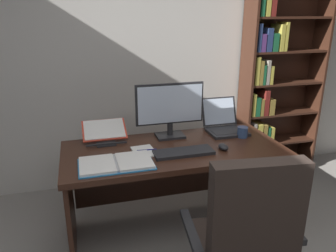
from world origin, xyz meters
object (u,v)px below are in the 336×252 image
object	(u,v)px
reading_stand_with_book	(105,132)
coffee_mug	(242,132)
desk	(171,168)
laptop	(224,125)
pen	(147,150)
keyboard	(184,152)
computer_mouse	(223,147)
bookshelf	(273,88)
monitor	(170,110)
open_binder	(116,163)
notepad	(144,151)
office_chair	(244,249)

from	to	relation	value
reading_stand_with_book	coffee_mug	distance (m)	1.08
desk	coffee_mug	distance (m)	0.63
laptop	pen	bearing A→B (deg)	-160.00
keyboard	computer_mouse	xyz separation A→B (m)	(0.30, 0.00, 0.01)
bookshelf	monitor	distance (m)	1.40
keyboard	open_binder	bearing A→B (deg)	-174.01
bookshelf	coffee_mug	xyz separation A→B (m)	(-0.73, -0.75, -0.15)
pen	coffee_mug	bearing A→B (deg)	5.84
laptop	computer_mouse	world-z (taller)	laptop
notepad	office_chair	bearing A→B (deg)	-63.35
pen	coffee_mug	xyz separation A→B (m)	(0.79, 0.08, 0.03)
laptop	reading_stand_with_book	bearing A→B (deg)	177.06
laptop	computer_mouse	bearing A→B (deg)	-115.29
reading_stand_with_book	desk	bearing A→B (deg)	-24.68
keyboard	computer_mouse	size ratio (longest dim) A/B	4.04
bookshelf	notepad	world-z (taller)	bookshelf
office_chair	notepad	world-z (taller)	office_chair
pen	monitor	bearing A→B (deg)	45.90
open_binder	keyboard	bearing A→B (deg)	6.05
computer_mouse	reading_stand_with_book	bearing A→B (deg)	152.64
pen	coffee_mug	distance (m)	0.79
keyboard	reading_stand_with_book	size ratio (longest dim) A/B	1.26
keyboard	pen	xyz separation A→B (m)	(-0.24, 0.11, 0.00)
notepad	bookshelf	bearing A→B (deg)	28.48
keyboard	open_binder	xyz separation A→B (m)	(-0.48, -0.05, -0.00)
office_chair	monitor	size ratio (longest dim) A/B	1.87
office_chair	coffee_mug	xyz separation A→B (m)	(0.42, 0.86, 0.34)
open_binder	coffee_mug	bearing A→B (deg)	13.10
office_chair	computer_mouse	world-z (taller)	office_chair
desk	bookshelf	xyz separation A→B (m)	(1.31, 0.74, 0.39)
desk	office_chair	world-z (taller)	office_chair
laptop	desk	bearing A→B (deg)	-161.81
reading_stand_with_book	open_binder	bearing A→B (deg)	-86.57
desk	bookshelf	distance (m)	1.55
monitor	laptop	size ratio (longest dim) A/B	1.56
monitor	desk	bearing A→B (deg)	-102.14
desk	laptop	world-z (taller)	laptop
monitor	reading_stand_with_book	size ratio (longest dim) A/B	1.62
laptop	office_chair	bearing A→B (deg)	-108.09
monitor	open_binder	xyz separation A→B (m)	(-0.48, -0.40, -0.21)
bookshelf	pen	xyz separation A→B (m)	(-1.52, -0.83, -0.18)
monitor	pen	distance (m)	0.40
laptop	open_binder	xyz separation A→B (m)	(-0.95, -0.42, -0.04)
laptop	coffee_mug	xyz separation A→B (m)	(0.08, -0.18, -0.01)
keyboard	notepad	bearing A→B (deg)	157.63
office_chair	reading_stand_with_book	bearing A→B (deg)	126.72
desk	keyboard	distance (m)	0.29
notepad	keyboard	bearing A→B (deg)	-22.37
monitor	bookshelf	bearing A→B (deg)	24.66
monitor	computer_mouse	world-z (taller)	monitor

